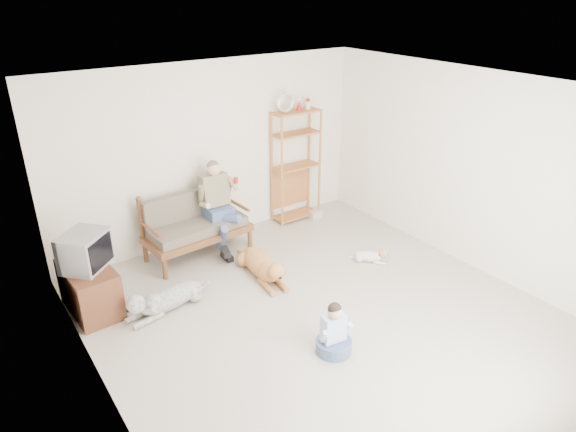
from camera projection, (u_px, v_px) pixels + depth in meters
floor at (325, 319)px, 6.14m from camera, size 5.50×5.50×0.00m
ceiling at (333, 91)px, 5.01m from camera, size 5.50×5.50×0.00m
wall_back at (212, 153)px, 7.63m from camera, size 5.00×0.00×5.00m
wall_left at (96, 288)px, 4.28m from camera, size 0.00×5.50×5.50m
wall_right at (474, 172)px, 6.88m from camera, size 0.00×5.50×5.50m
loveseat at (195, 223)px, 7.43m from camera, size 1.55×0.81×0.95m
man at (221, 213)px, 7.41m from camera, size 0.52×0.74×1.20m
etagere at (296, 165)px, 8.37m from camera, size 0.82×0.36×2.14m
book_stack at (316, 214)px, 8.74m from camera, size 0.19×0.14×0.12m
tv_stand at (89, 289)px, 6.18m from camera, size 0.56×0.93×0.60m
crt_tv at (85, 251)px, 5.97m from camera, size 0.68×0.67×0.44m
wall_outlet at (140, 238)px, 7.40m from camera, size 0.12×0.02×0.08m
golden_retriever at (263, 266)px, 6.95m from camera, size 0.44×1.34×0.41m
shaggy_dog at (164, 300)px, 6.24m from camera, size 1.26×0.47×0.38m
terrier at (373, 256)px, 7.36m from camera, size 0.43×0.48×0.22m
child at (334, 334)px, 5.52m from camera, size 0.39×0.39×0.62m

